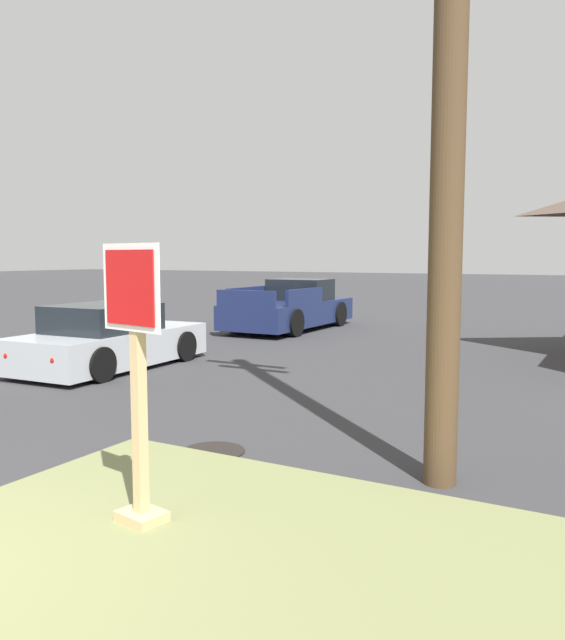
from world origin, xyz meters
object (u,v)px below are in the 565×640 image
manhole_cover (213,451)px  pickup_truck_navy (291,309)px  stop_sign (137,393)px  parked_sedan_silver (109,340)px

manhole_cover → pickup_truck_navy: (-4.91, 10.89, 0.61)m
stop_sign → parked_sedan_silver: (-5.55, 5.30, -0.57)m
manhole_cover → parked_sedan_silver: parked_sedan_silver is taller
manhole_cover → pickup_truck_navy: 11.96m
stop_sign → pickup_truck_navy: size_ratio=0.43×
stop_sign → pickup_truck_navy: stop_sign is taller
parked_sedan_silver → stop_sign: bearing=-43.7°
manhole_cover → pickup_truck_navy: bearing=114.3°
stop_sign → manhole_cover: (-0.67, 1.93, -1.10)m
stop_sign → pickup_truck_navy: 13.99m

